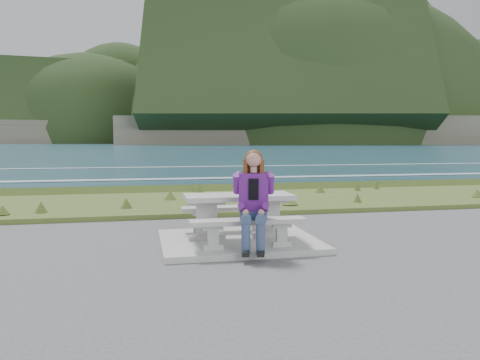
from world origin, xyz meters
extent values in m
cube|color=#AAA9A4|center=(0.00, 0.00, 0.05)|extent=(2.60, 2.10, 0.10)
cube|color=#AAA9A4|center=(-0.54, 0.00, 0.14)|extent=(0.62, 0.12, 0.08)
cube|color=#AAA9A4|center=(-0.54, 0.00, 0.44)|extent=(0.34, 0.09, 0.51)
cube|color=#AAA9A4|center=(-0.54, 0.00, 0.73)|extent=(0.62, 0.12, 0.08)
cube|color=#AAA9A4|center=(0.54, 0.00, 0.14)|extent=(0.62, 0.12, 0.08)
cube|color=#AAA9A4|center=(0.54, 0.00, 0.44)|extent=(0.34, 0.09, 0.51)
cube|color=#AAA9A4|center=(0.54, 0.00, 0.73)|extent=(0.62, 0.12, 0.08)
cube|color=#AAA9A4|center=(0.00, 0.00, 0.81)|extent=(1.80, 0.75, 0.08)
cube|color=#AAA9A4|center=(-0.54, -0.70, 0.14)|extent=(0.30, 0.12, 0.08)
cube|color=#AAA9A4|center=(-0.54, -0.70, 0.29)|extent=(0.17, 0.09, 0.22)
cube|color=#AAA9A4|center=(-0.54, -0.70, 0.44)|extent=(0.30, 0.12, 0.08)
cube|color=#AAA9A4|center=(0.54, -0.70, 0.14)|extent=(0.30, 0.12, 0.08)
cube|color=#AAA9A4|center=(0.54, -0.70, 0.29)|extent=(0.17, 0.09, 0.22)
cube|color=#AAA9A4|center=(0.54, -0.70, 0.44)|extent=(0.30, 0.12, 0.08)
cube|color=#AAA9A4|center=(0.00, -0.70, 0.52)|extent=(1.80, 0.35, 0.07)
cube|color=#AAA9A4|center=(-0.54, 0.70, 0.14)|extent=(0.30, 0.12, 0.08)
cube|color=#AAA9A4|center=(-0.54, 0.70, 0.29)|extent=(0.17, 0.09, 0.22)
cube|color=#AAA9A4|center=(-0.54, 0.70, 0.44)|extent=(0.30, 0.12, 0.08)
cube|color=#AAA9A4|center=(0.54, 0.70, 0.14)|extent=(0.30, 0.12, 0.08)
cube|color=#AAA9A4|center=(0.54, 0.70, 0.29)|extent=(0.17, 0.09, 0.22)
cube|color=#AAA9A4|center=(0.54, 0.70, 0.44)|extent=(0.30, 0.12, 0.08)
cube|color=#AAA9A4|center=(0.00, 0.70, 0.52)|extent=(1.80, 0.35, 0.07)
cube|color=#385821|center=(0.00, 5.00, 0.00)|extent=(160.00, 4.50, 0.22)
cube|color=#625D4A|center=(0.00, 7.90, 0.00)|extent=(160.00, 0.80, 2.20)
plane|color=#214B5F|center=(0.00, 430.00, -1.80)|extent=(1600.00, 1600.00, 0.00)
cube|color=white|center=(0.00, 14.00, -1.74)|extent=(220.00, 3.00, 0.06)
cube|color=white|center=(0.00, 22.00, -1.74)|extent=(220.00, 2.00, 0.06)
cube|color=white|center=(0.00, 34.00, -1.74)|extent=(220.00, 1.40, 0.06)
cube|color=white|center=(0.00, 52.00, -1.74)|extent=(220.00, 1.00, 0.06)
cube|color=#625D4A|center=(130.00, 330.00, 7.20)|extent=(296.14, 193.70, 18.00)
ellipsoid|color=black|center=(130.00, 330.00, 10.20)|extent=(311.77, 210.10, 212.13)
cube|color=#625D4A|center=(320.00, 420.00, 7.20)|extent=(224.66, 148.06, 18.00)
ellipsoid|color=black|center=(320.00, 420.00, 10.20)|extent=(236.23, 161.33, 162.22)
cube|color=#625D4A|center=(-40.00, 440.00, 7.20)|extent=(201.55, 149.04, 18.00)
ellipsoid|color=black|center=(-40.00, 440.00, 10.20)|extent=(211.86, 162.91, 137.26)
cube|color=navy|center=(0.03, -0.93, 0.39)|extent=(0.58, 0.84, 0.58)
cube|color=#621A80|center=(0.09, -0.68, 0.97)|extent=(0.50, 0.36, 0.58)
sphere|color=tan|center=(0.09, -0.70, 1.47)|extent=(0.25, 0.25, 0.25)
sphere|color=#4F2312|center=(0.10, -0.67, 1.48)|extent=(0.27, 0.27, 0.27)
camera|label=1|loc=(-1.59, -7.61, 1.77)|focal=35.00mm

